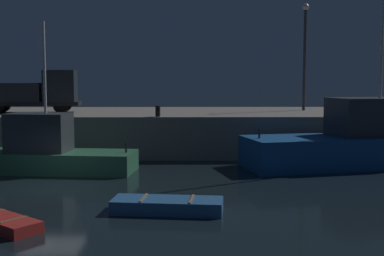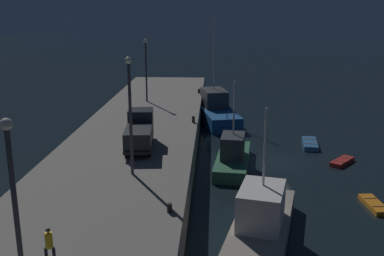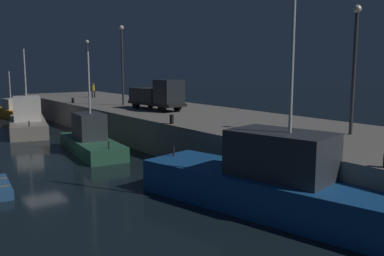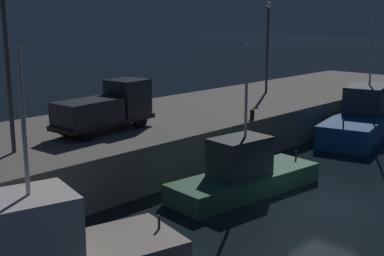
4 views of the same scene
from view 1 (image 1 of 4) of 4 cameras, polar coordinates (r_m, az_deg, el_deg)
ground_plane at (r=21.63m, az=-15.89°, el=-6.65°), size 320.00×320.00×0.00m
pier_quay at (r=33.41m, az=-10.42°, el=-0.20°), size 64.11×10.71×2.45m
fishing_boat_blue at (r=27.70m, az=19.34°, el=-1.54°), size 13.19×6.13×12.09m
fishing_boat_orange at (r=25.46m, az=-16.45°, el=-2.66°), size 8.70×3.51×7.29m
dinghy_orange_near at (r=16.37m, az=-20.91°, el=-10.07°), size 2.83×2.58×0.39m
dinghy_red_small at (r=17.09m, az=-2.83°, el=-8.87°), size 3.87×1.75×0.50m
lamp_post_central at (r=34.70m, az=12.83°, el=8.98°), size 0.44×0.44×7.15m
utility_truck at (r=33.04m, az=-17.57°, el=3.95°), size 6.22×2.49×2.68m
bollard_east at (r=27.92m, az=-3.94°, el=1.94°), size 0.28×0.28×0.61m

